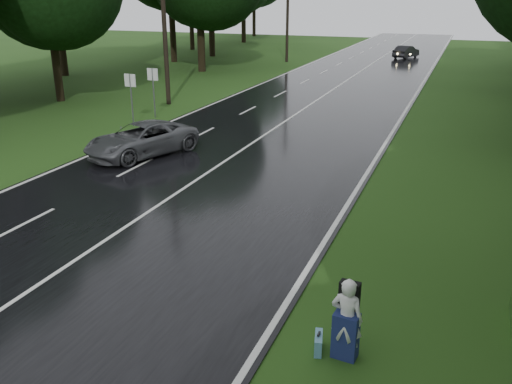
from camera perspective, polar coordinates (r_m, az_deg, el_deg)
ground at (r=14.53m, az=-20.13°, el=-8.00°), size 160.00×160.00×0.00m
road at (r=31.38m, az=4.27°, el=8.22°), size 12.00×140.00×0.04m
lane_center at (r=31.37m, az=4.27°, el=8.27°), size 0.12×140.00×0.01m
grey_car at (r=23.55m, az=-12.10°, el=5.50°), size 3.96×5.48×1.39m
far_car at (r=61.82m, az=15.68°, el=14.17°), size 2.53×4.19×1.30m
hitchhiker at (r=10.54m, az=9.62°, el=-13.39°), size 0.65×0.60×1.70m
suitcase at (r=10.95m, az=6.66°, el=-15.66°), size 0.25×0.53×0.36m
utility_pole_mid at (r=34.92m, az=-9.26°, el=9.22°), size 1.80×0.28×10.71m
utility_pole_far at (r=56.61m, az=3.27°, el=13.65°), size 1.80×0.28×9.67m
road_sign_a at (r=29.33m, az=-12.88°, el=6.87°), size 0.65×0.10×2.72m
road_sign_b at (r=31.11m, az=-10.66°, el=7.79°), size 0.66×0.10×2.75m
tree_left_d at (r=37.76m, az=-20.04°, el=9.10°), size 8.18×8.18×12.78m
tree_left_e at (r=49.73m, az=-5.76°, el=12.65°), size 8.94×8.94×13.97m
tree_left_f at (r=62.08m, az=-4.66°, el=14.21°), size 10.78×10.78×16.84m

